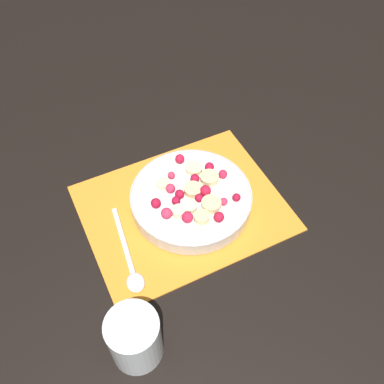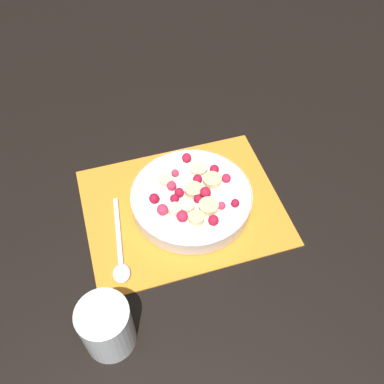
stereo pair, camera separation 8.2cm
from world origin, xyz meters
TOP-DOWN VIEW (x-y plane):
  - ground_plane at (0.00, 0.00)m, footprint 3.00×3.00m
  - placemat at (0.00, 0.00)m, footprint 0.39×0.31m
  - fruit_bowl at (0.02, -0.00)m, footprint 0.24×0.24m
  - spoon at (-0.14, -0.08)m, footprint 0.04×0.19m
  - drinking_glass at (-0.18, -0.22)m, footprint 0.08×0.08m

SIDE VIEW (x-z plane):
  - ground_plane at x=0.00m, z-range 0.00..0.00m
  - placemat at x=0.00m, z-range 0.00..0.01m
  - spoon at x=-0.14m, z-range 0.01..0.01m
  - fruit_bowl at x=0.02m, z-range 0.00..0.06m
  - drinking_glass at x=-0.18m, z-range 0.00..0.10m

